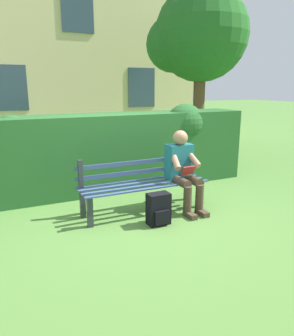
{
  "coord_description": "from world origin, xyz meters",
  "views": [
    {
      "loc": [
        1.9,
        4.09,
        1.79
      ],
      "look_at": [
        0.0,
        0.1,
        0.68
      ],
      "focal_mm": 35.19,
      "sensor_mm": 36.0,
      "label": 1
    }
  ],
  "objects_px": {
    "park_bench": "(142,184)",
    "backpack": "(159,209)",
    "person_seated": "(183,168)",
    "tree": "(196,37)"
  },
  "relations": [
    {
      "from": "park_bench",
      "to": "person_seated",
      "type": "relative_size",
      "value": 1.62
    },
    {
      "from": "person_seated",
      "to": "tree",
      "type": "distance_m",
      "value": 4.23
    },
    {
      "from": "park_bench",
      "to": "tree",
      "type": "height_order",
      "value": "tree"
    },
    {
      "from": "park_bench",
      "to": "backpack",
      "type": "height_order",
      "value": "park_bench"
    },
    {
      "from": "tree",
      "to": "backpack",
      "type": "distance_m",
      "value": 5.01
    },
    {
      "from": "person_seated",
      "to": "park_bench",
      "type": "bearing_deg",
      "value": -15.79
    },
    {
      "from": "park_bench",
      "to": "tree",
      "type": "bearing_deg",
      "value": -134.22
    },
    {
      "from": "person_seated",
      "to": "backpack",
      "type": "xyz_separation_m",
      "value": [
        0.6,
        0.38,
        -0.4
      ]
    },
    {
      "from": "park_bench",
      "to": "person_seated",
      "type": "xyz_separation_m",
      "value": [
        -0.59,
        0.17,
        0.2
      ]
    },
    {
      "from": "park_bench",
      "to": "person_seated",
      "type": "bearing_deg",
      "value": 164.21
    }
  ]
}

